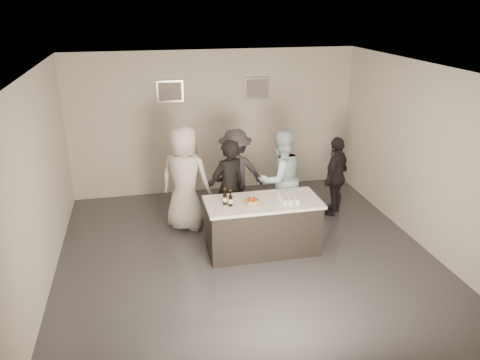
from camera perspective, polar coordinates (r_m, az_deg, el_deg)
The scene contains 19 objects.
floor at distance 7.76m, azimuth 0.80°, elevation -9.26°, with size 6.00×6.00×0.00m, color #3D3D42.
ceiling at distance 6.75m, azimuth 0.93°, elevation 13.25°, with size 6.00×6.00×0.00m, color white.
wall_back at distance 9.94m, azimuth -3.12°, elevation 7.00°, with size 6.00×0.04×3.00m, color beige.
wall_front at distance 4.54m, azimuth 9.71°, elevation -11.59°, with size 6.00×0.04×3.00m, color beige.
wall_left at distance 7.10m, azimuth -23.42°, elevation -0.68°, with size 0.04×6.00×3.00m, color beige.
wall_right at distance 8.30m, azimuth 21.49°, elevation 2.64°, with size 0.04×6.00×3.00m, color beige.
picture_left at distance 9.66m, azimuth -8.54°, elevation 10.64°, with size 0.54×0.04×0.44m, color #B2B2B7.
picture_right at distance 9.94m, azimuth 2.05°, elevation 11.15°, with size 0.54×0.04×0.44m, color #B2B2B7.
bar_counter at distance 7.73m, azimuth 2.76°, elevation -5.61°, with size 1.86×0.86×0.90m, color white.
cake at distance 7.39m, azimuth 1.50°, elevation -2.73°, with size 0.21×0.21×0.07m, color orange.
beer_bottle_a at distance 7.36m, azimuth -1.85°, elevation -2.05°, with size 0.07×0.07×0.26m, color black.
beer_bottle_b at distance 7.30m, azimuth -1.17°, elevation -2.25°, with size 0.07×0.07×0.26m, color black.
tumbler_cluster at distance 7.58m, azimuth 5.87°, elevation -2.18°, with size 0.30×0.40×0.08m, color #F1AD16.
candles at distance 7.23m, azimuth 1.28°, elevation -3.58°, with size 0.24×0.08×0.01m, color pink.
person_main_black at distance 8.10m, azimuth -1.40°, elevation -0.99°, with size 0.64×0.42×1.75m, color black.
person_main_blue at distance 8.44m, azimuth 4.94°, elevation 0.08°, with size 0.88×0.69×1.81m, color #B8DBF1.
person_guest_left at distance 8.36m, azimuth -6.71°, elevation 0.16°, with size 0.93×0.61×1.90m, color silver.
person_guest_right at distance 9.11m, azimuth 11.61°, elevation 0.48°, with size 0.91×0.38×1.55m, color black.
person_guest_back at distance 8.87m, azimuth -0.58°, elevation 0.87°, with size 1.10×0.63×1.70m, color #343039.
Camera 1 is at (-1.54, -6.51, 3.94)m, focal length 35.00 mm.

